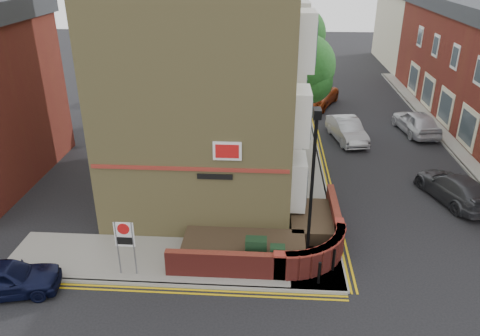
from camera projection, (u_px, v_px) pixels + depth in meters
name	position (u px, v px, depth m)	size (l,w,h in m)	color
ground	(263.00, 290.00, 16.71)	(120.00, 120.00, 0.00)	black
pavement_corner	(174.00, 260.00, 18.25)	(13.00, 3.00, 0.12)	gray
pavement_main	(298.00, 133.00, 31.04)	(2.00, 32.00, 0.12)	gray
kerb_side	(166.00, 285.00, 16.89)	(13.00, 0.15, 0.12)	gray
kerb_main_near	(313.00, 133.00, 30.98)	(0.15, 32.00, 0.12)	gray
kerb_main_far	(452.00, 154.00, 27.79)	(0.15, 40.00, 0.12)	gray
yellow_lines_side	(165.00, 291.00, 16.69)	(13.00, 0.28, 0.01)	gold
yellow_lines_main	(317.00, 134.00, 30.99)	(0.28, 32.00, 0.01)	gold
corner_building	(208.00, 66.00, 21.50)	(8.95, 10.40, 13.60)	#998951
garden_wall	(264.00, 250.00, 18.97)	(6.80, 6.00, 1.20)	maroon
lamppost	(311.00, 193.00, 16.29)	(0.25, 0.50, 6.30)	black
utility_cabinet_large	(256.00, 252.00, 17.60)	(0.80, 0.45, 1.20)	#153119
utility_cabinet_small	(277.00, 259.00, 17.30)	(0.55, 0.40, 1.10)	#153119
bollard_near	(319.00, 273.00, 16.71)	(0.11, 0.11, 0.90)	black
bollard_far	(334.00, 260.00, 17.40)	(0.11, 0.11, 0.90)	black
zone_sign	(125.00, 239.00, 16.77)	(0.72, 0.07, 2.20)	slate
far_terrace_cream	(411.00, 25.00, 48.52)	(5.40, 12.40, 8.00)	beige
tree_near	(304.00, 70.00, 27.32)	(3.64, 3.65, 6.70)	#382B1E
tree_mid	(298.00, 38.00, 34.35)	(4.03, 4.03, 7.42)	#382B1E
tree_far	(294.00, 26.00, 41.71)	(3.81, 3.81, 7.00)	#382B1E
traffic_light_assembly	(300.00, 63.00, 38.02)	(0.20, 0.16, 4.20)	black
navy_hatchback	(4.00, 279.00, 16.30)	(1.52, 3.77, 1.29)	black
silver_car_near	(347.00, 130.00, 29.68)	(1.51, 4.34, 1.43)	gray
red_car_main	(316.00, 97.00, 36.31)	(2.44, 5.30, 1.47)	maroon
grey_car_far	(454.00, 188.00, 22.50)	(1.88, 4.63, 1.34)	#323337
silver_car_far	(416.00, 122.00, 30.85)	(1.82, 4.53, 1.54)	silver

